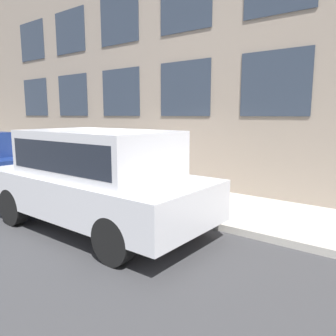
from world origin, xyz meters
TOP-DOWN VIEW (x-y plane):
  - ground_plane at (0.00, 0.00)m, footprint 80.00×80.00m
  - sidewalk at (1.25, 0.00)m, footprint 2.50×60.00m
  - fire_hydrant at (0.50, -0.41)m, footprint 0.28×0.41m
  - person at (1.07, -1.02)m, footprint 0.29×0.19m
  - parked_truck_silver_near at (-1.32, -0.61)m, footprint 2.05×4.75m

SIDE VIEW (x-z plane):
  - ground_plane at x=0.00m, z-range 0.00..0.00m
  - sidewalk at x=1.25m, z-range 0.00..0.14m
  - fire_hydrant at x=0.50m, z-range 0.14..0.84m
  - person at x=1.07m, z-range 0.26..1.45m
  - parked_truck_silver_near at x=-1.32m, z-range 0.13..2.06m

